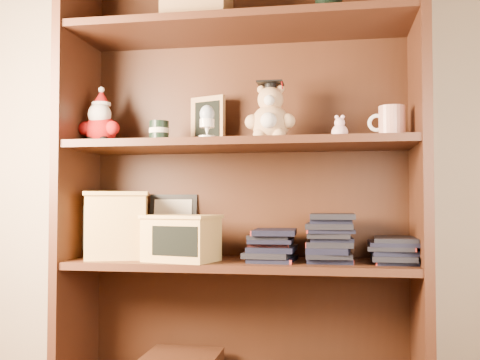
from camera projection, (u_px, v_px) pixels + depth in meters
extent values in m
cube|color=tan|center=(200.00, 70.00, 2.13)|extent=(3.00, 0.04, 2.50)
cube|color=#3F1F12|center=(78.00, 187.00, 1.99)|extent=(0.03, 0.35, 1.60)
cube|color=#3F1F12|center=(420.00, 185.00, 1.79)|extent=(0.03, 0.35, 1.60)
cube|color=#3A1D0F|center=(248.00, 187.00, 2.06)|extent=(1.20, 0.02, 1.60)
cube|color=#3F1F12|center=(240.00, 29.00, 1.91)|extent=(1.14, 0.33, 0.02)
cube|color=#9E7547|center=(197.00, 10.00, 1.94)|extent=(0.22, 0.18, 0.12)
cylinder|color=black|center=(329.00, 4.00, 1.87)|extent=(0.09, 0.09, 0.11)
cube|color=#3F1F12|center=(240.00, 264.00, 1.88)|extent=(1.14, 0.33, 0.02)
cube|color=#3F1F12|center=(240.00, 145.00, 1.90)|extent=(1.14, 0.33, 0.02)
sphere|color=#A50F0F|center=(101.00, 130.00, 1.99)|extent=(0.11, 0.11, 0.11)
sphere|color=#A50F0F|center=(86.00, 129.00, 1.98)|extent=(0.05, 0.05, 0.05)
sphere|color=#A50F0F|center=(112.00, 128.00, 1.96)|extent=(0.05, 0.05, 0.05)
sphere|color=black|center=(92.00, 141.00, 1.96)|extent=(0.04, 0.04, 0.04)
sphere|color=black|center=(104.00, 140.00, 1.95)|extent=(0.04, 0.04, 0.04)
sphere|color=white|center=(100.00, 114.00, 1.97)|extent=(0.08, 0.08, 0.08)
sphere|color=#D8B293|center=(101.00, 110.00, 1.99)|extent=(0.06, 0.06, 0.06)
cone|color=#A50F0F|center=(101.00, 97.00, 1.99)|extent=(0.06, 0.06, 0.05)
sphere|color=white|center=(101.00, 90.00, 1.99)|extent=(0.02, 0.02, 0.02)
cylinder|color=white|center=(101.00, 104.00, 1.99)|extent=(0.07, 0.07, 0.01)
cylinder|color=black|center=(159.00, 132.00, 1.95)|extent=(0.07, 0.07, 0.08)
cylinder|color=beige|center=(159.00, 131.00, 1.95)|extent=(0.07, 0.07, 0.02)
cube|color=#9E7547|center=(208.00, 121.00, 2.04)|extent=(0.14, 0.07, 0.18)
cube|color=black|center=(207.00, 121.00, 2.03)|extent=(0.10, 0.04, 0.14)
cube|color=#9E7547|center=(210.00, 143.00, 2.07)|extent=(0.08, 0.08, 0.01)
cylinder|color=white|center=(207.00, 138.00, 1.84)|extent=(0.05, 0.05, 0.01)
cone|color=white|center=(207.00, 131.00, 1.84)|extent=(0.02, 0.02, 0.04)
cylinder|color=white|center=(207.00, 123.00, 1.84)|extent=(0.05, 0.05, 0.03)
ellipsoid|color=#A3B4C6|center=(207.00, 114.00, 1.84)|extent=(0.05, 0.05, 0.06)
sphere|color=tan|center=(271.00, 124.00, 1.88)|extent=(0.13, 0.13, 0.13)
sphere|color=white|center=(269.00, 121.00, 1.83)|extent=(0.05, 0.05, 0.05)
sphere|color=tan|center=(252.00, 122.00, 1.88)|extent=(0.05, 0.05, 0.05)
sphere|color=tan|center=(288.00, 121.00, 1.86)|extent=(0.05, 0.05, 0.05)
sphere|color=tan|center=(260.00, 135.00, 1.85)|extent=(0.05, 0.05, 0.05)
sphere|color=tan|center=(279.00, 135.00, 1.84)|extent=(0.05, 0.05, 0.05)
sphere|color=tan|center=(270.00, 100.00, 1.89)|extent=(0.09, 0.09, 0.09)
sphere|color=white|center=(269.00, 100.00, 1.85)|extent=(0.04, 0.04, 0.04)
sphere|color=tan|center=(261.00, 90.00, 1.90)|extent=(0.03, 0.03, 0.03)
sphere|color=tan|center=(280.00, 89.00, 1.89)|extent=(0.03, 0.03, 0.03)
cylinder|color=black|center=(270.00, 86.00, 1.89)|extent=(0.04, 0.04, 0.02)
cube|color=black|center=(270.00, 83.00, 1.89)|extent=(0.09, 0.09, 0.01)
cylinder|color=#A50F0F|center=(282.00, 85.00, 1.86)|extent=(0.00, 0.04, 0.03)
sphere|color=beige|center=(340.00, 132.00, 1.84)|extent=(0.05, 0.05, 0.05)
sphere|color=beige|center=(340.00, 123.00, 1.84)|extent=(0.03, 0.03, 0.03)
sphere|color=beige|center=(337.00, 117.00, 1.85)|extent=(0.01, 0.01, 0.01)
sphere|color=beige|center=(343.00, 117.00, 1.84)|extent=(0.01, 0.01, 0.01)
cylinder|color=silver|center=(392.00, 123.00, 1.82)|extent=(0.08, 0.08, 0.11)
torus|color=white|center=(377.00, 123.00, 1.82)|extent=(0.06, 0.01, 0.06)
cube|color=black|center=(173.00, 225.00, 2.07)|extent=(0.18, 0.04, 0.22)
cube|color=beige|center=(172.00, 225.00, 2.06)|extent=(0.14, 0.03, 0.19)
cube|color=tan|center=(117.00, 226.00, 1.96)|extent=(0.25, 0.25, 0.22)
cube|color=black|center=(106.00, 227.00, 1.86)|extent=(0.14, 0.05, 0.14)
cube|color=tan|center=(118.00, 194.00, 1.97)|extent=(0.26, 0.26, 0.01)
cube|color=tan|center=(181.00, 239.00, 1.85)|extent=(0.25, 0.21, 0.14)
cube|color=black|center=(175.00, 241.00, 1.77)|extent=(0.16, 0.05, 0.09)
cube|color=tan|center=(182.00, 217.00, 1.86)|extent=(0.27, 0.22, 0.01)
cube|color=black|center=(273.00, 258.00, 1.86)|extent=(0.14, 0.20, 0.02)
cube|color=black|center=(272.00, 254.00, 1.86)|extent=(0.14, 0.20, 0.02)
cube|color=black|center=(272.00, 249.00, 1.87)|extent=(0.14, 0.20, 0.02)
cube|color=black|center=(272.00, 244.00, 1.87)|extent=(0.14, 0.20, 0.02)
cube|color=black|center=(272.00, 239.00, 1.87)|extent=(0.14, 0.20, 0.02)
cube|color=black|center=(272.00, 234.00, 1.87)|extent=(0.14, 0.20, 0.02)
cube|color=black|center=(272.00, 230.00, 1.87)|extent=(0.14, 0.20, 0.02)
cube|color=black|center=(331.00, 259.00, 1.83)|extent=(0.14, 0.20, 0.02)
cube|color=black|center=(331.00, 255.00, 1.83)|extent=(0.14, 0.20, 0.02)
cube|color=black|center=(331.00, 250.00, 1.83)|extent=(0.14, 0.20, 0.02)
cube|color=black|center=(331.00, 245.00, 1.83)|extent=(0.14, 0.20, 0.02)
cube|color=black|center=(331.00, 240.00, 1.83)|extent=(0.14, 0.20, 0.02)
cube|color=black|center=(331.00, 235.00, 1.83)|extent=(0.14, 0.20, 0.02)
cube|color=black|center=(331.00, 230.00, 1.84)|extent=(0.14, 0.20, 0.02)
cube|color=black|center=(331.00, 225.00, 1.84)|extent=(0.14, 0.20, 0.02)
cube|color=black|center=(331.00, 220.00, 1.84)|extent=(0.14, 0.20, 0.02)
cube|color=black|center=(331.00, 215.00, 1.84)|extent=(0.14, 0.20, 0.02)
cube|color=black|center=(393.00, 260.00, 1.80)|extent=(0.14, 0.20, 0.02)
cube|color=black|center=(393.00, 255.00, 1.80)|extent=(0.14, 0.20, 0.02)
cube|color=black|center=(393.00, 250.00, 1.80)|extent=(0.14, 0.20, 0.02)
cube|color=black|center=(393.00, 245.00, 1.80)|extent=(0.14, 0.20, 0.02)
cube|color=black|center=(393.00, 240.00, 1.80)|extent=(0.14, 0.20, 0.02)
cube|color=black|center=(393.00, 235.00, 1.80)|extent=(0.14, 0.20, 0.02)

